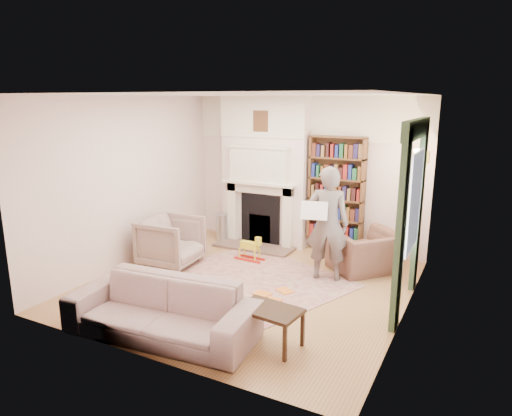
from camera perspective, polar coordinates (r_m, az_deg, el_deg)
The scene contains 25 objects.
floor at distance 6.98m, azimuth -0.96°, elevation -9.65°, with size 4.50×4.50×0.00m, color olive.
ceiling at distance 6.42m, azimuth -1.06°, elevation 14.00°, with size 4.50×4.50×0.00m, color white.
wall_back at distance 8.57m, azimuth 6.19°, elevation 4.38°, with size 4.50×4.50×0.00m, color #F4DDD3.
wall_front at distance 4.76m, azimuth -14.02°, elevation -3.27°, with size 4.50×4.50×0.00m, color #F4DDD3.
wall_left at distance 7.86m, azimuth -15.61°, elevation 3.15°, with size 4.50×4.50×0.00m, color #F4DDD3.
wall_right at distance 5.86m, azimuth 18.75°, elevation -0.48°, with size 4.50×4.50×0.00m, color #F4DDD3.
fireplace at distance 8.69m, azimuth 1.08°, elevation 4.49°, with size 1.70×0.58×2.80m.
bookcase at distance 8.28m, azimuth 10.01°, elevation 2.35°, with size 1.00×0.24×1.85m, color brown.
window at distance 6.23m, azimuth 19.23°, elevation 0.77°, with size 0.02×0.90×1.30m, color silver.
curtain_left at distance 5.63m, azimuth 17.61°, elevation -3.05°, with size 0.07×0.32×2.40m, color #2D452C.
curtain_right at distance 6.97m, azimuth 19.66°, elevation -0.09°, with size 0.07×0.32×2.40m, color #2D452C.
pelmet at distance 6.12m, azimuth 19.48°, elevation 9.35°, with size 0.09×1.70×0.24m, color #2D452C.
wall_sconce at distance 7.27m, azimuth 19.21°, elevation 6.08°, with size 0.20×0.24×0.24m, color gold, non-canonical shape.
rug at distance 7.26m, azimuth 0.14°, elevation -8.67°, with size 2.65×2.04×0.01m, color #BDAC8F.
armchair_reading at distance 7.62m, azimuth 13.46°, elevation -5.34°, with size 1.02×0.89×0.66m, color #482B26.
armchair_left at distance 7.80m, azimuth -10.55°, elevation -4.14°, with size 0.88×0.91×0.82m, color #BAAF99.
sofa at distance 5.60m, azimuth -11.74°, elevation -12.30°, with size 2.26×0.88×0.66m, color #B2A193.
man_reading at distance 7.02m, azimuth 8.93°, elevation -1.98°, with size 0.65×0.43×1.78m, color #63554F.
newspaper at distance 6.83m, azimuth 7.27°, elevation -0.32°, with size 0.40×0.02×0.28m, color white.
coffee_table at distance 5.34m, azimuth 1.70°, elevation -14.61°, with size 0.70×0.45×0.45m, color #362613, non-canonical shape.
paraffin_heater at distance 9.02m, azimuth -4.22°, elevation -2.44°, with size 0.24×0.24×0.55m, color #AAACB2.
rocking_horse at distance 7.93m, azimuth -0.81°, elevation -5.04°, with size 0.51×0.20×0.45m, color yellow, non-canonical shape.
board_game at distance 6.84m, azimuth -7.89°, elevation -10.02°, with size 0.39×0.39×0.03m, color gold.
game_box_lid at distance 6.97m, azimuth -5.60°, elevation -9.40°, with size 0.33×0.22×0.06m, color #AC1E13.
comic_annuals at distance 6.62m, azimuth 0.81°, elevation -10.77°, with size 0.95×0.73×0.02m.
Camera 1 is at (3.06, -5.64, 2.73)m, focal length 32.00 mm.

